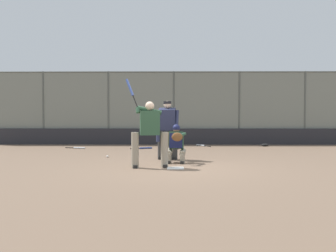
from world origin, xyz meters
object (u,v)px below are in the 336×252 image
at_px(spare_bat_by_padding, 78,148).
at_px(spare_bat_first_base_side, 144,148).
at_px(spare_bat_near_backstop, 173,149).
at_px(catcher_behind_plate, 176,143).
at_px(baseball_loose, 107,156).
at_px(spare_bat_third_base_side, 202,145).
at_px(fielding_glove_on_dirt, 265,145).
at_px(umpire_home, 167,128).
at_px(batter_at_plate, 149,132).

bearing_deg(spare_bat_by_padding, spare_bat_first_base_side, 13.67).
height_order(spare_bat_near_backstop, spare_bat_first_base_side, same).
xyz_separation_m(catcher_behind_plate, spare_bat_first_base_side, (1.20, -4.26, -0.53)).
relative_size(spare_bat_first_base_side, baseball_loose, 11.33).
xyz_separation_m(spare_bat_third_base_side, fielding_glove_on_dirt, (-2.66, 0.03, 0.02)).
bearing_deg(umpire_home, spare_bat_by_padding, -38.47).
xyz_separation_m(umpire_home, baseball_loose, (1.91, -0.48, -0.92)).
xyz_separation_m(umpire_home, spare_bat_third_base_side, (-1.40, -4.67, -0.93)).
relative_size(spare_bat_third_base_side, baseball_loose, 10.29).
distance_m(batter_at_plate, baseball_loose, 2.82).
height_order(spare_bat_third_base_side, spare_bat_first_base_side, same).
distance_m(umpire_home, baseball_loose, 2.17).
xyz_separation_m(umpire_home, spare_bat_near_backstop, (-0.18, -3.02, -0.93)).
xyz_separation_m(spare_bat_by_padding, spare_bat_first_base_side, (-2.62, 0.04, 0.00)).
bearing_deg(batter_at_plate, spare_bat_first_base_side, -92.95).
distance_m(catcher_behind_plate, spare_bat_by_padding, 5.78).
relative_size(batter_at_plate, baseball_loose, 31.50).
distance_m(spare_bat_near_backstop, baseball_loose, 3.29).
distance_m(catcher_behind_plate, baseball_loose, 2.58).
relative_size(spare_bat_third_base_side, spare_bat_first_base_side, 0.91).
distance_m(spare_bat_first_base_side, baseball_loose, 3.10).
distance_m(batter_at_plate, spare_bat_third_base_side, 6.74).
bearing_deg(spare_bat_by_padding, fielding_glove_on_dirt, 23.34).
xyz_separation_m(batter_at_plate, umpire_home, (-0.45, -1.75, 0.02)).
height_order(spare_bat_near_backstop, spare_bat_by_padding, same).
distance_m(spare_bat_third_base_side, baseball_loose, 5.33).
xyz_separation_m(batter_at_plate, catcher_behind_plate, (-0.70, -0.92, -0.37)).
height_order(batter_at_plate, spare_bat_by_padding, batter_at_plate).
relative_size(catcher_behind_plate, spare_bat_near_backstop, 1.70).
relative_size(spare_bat_near_backstop, fielding_glove_on_dirt, 2.03).
height_order(catcher_behind_plate, baseball_loose, catcher_behind_plate).
height_order(catcher_behind_plate, spare_bat_near_backstop, catcher_behind_plate).
bearing_deg(spare_bat_first_base_side, spare_bat_by_padding, 156.77).
xyz_separation_m(spare_bat_by_padding, spare_bat_third_base_side, (-4.96, -1.19, -0.00)).
distance_m(spare_bat_by_padding, spare_bat_third_base_side, 5.10).
height_order(umpire_home, spare_bat_near_backstop, umpire_home).
height_order(umpire_home, baseball_loose, umpire_home).
distance_m(catcher_behind_plate, spare_bat_near_backstop, 3.88).
relative_size(catcher_behind_plate, baseball_loose, 14.81).
height_order(batter_at_plate, umpire_home, batter_at_plate).
bearing_deg(spare_bat_by_padding, catcher_behind_plate, -33.75).
height_order(catcher_behind_plate, umpire_home, umpire_home).
bearing_deg(batter_at_plate, spare_bat_by_padding, -67.64).
relative_size(spare_bat_by_padding, fielding_glove_on_dirt, 2.62).
distance_m(catcher_behind_plate, spare_bat_third_base_side, 5.64).
bearing_deg(spare_bat_by_padding, spare_bat_third_base_side, 28.17).
bearing_deg(fielding_glove_on_dirt, catcher_behind_plate, 55.19).
bearing_deg(baseball_loose, umpire_home, 165.81).
bearing_deg(spare_bat_first_base_side, batter_at_plate, -106.75).
height_order(catcher_behind_plate, spare_bat_third_base_side, catcher_behind_plate).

